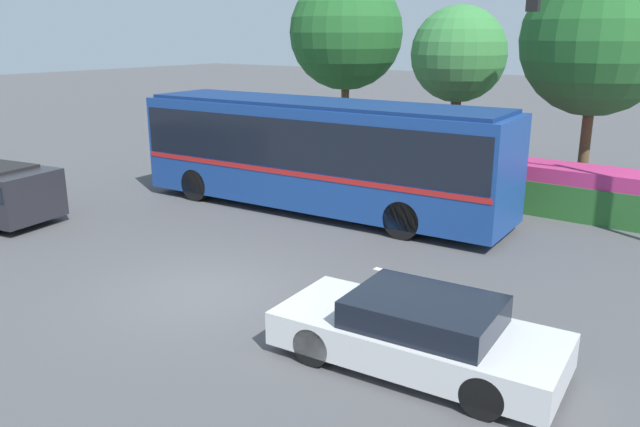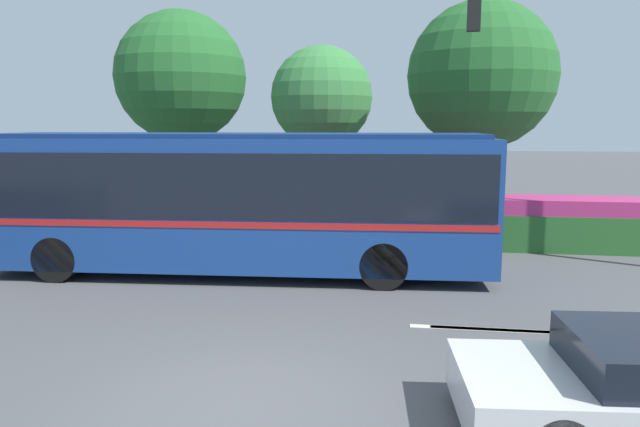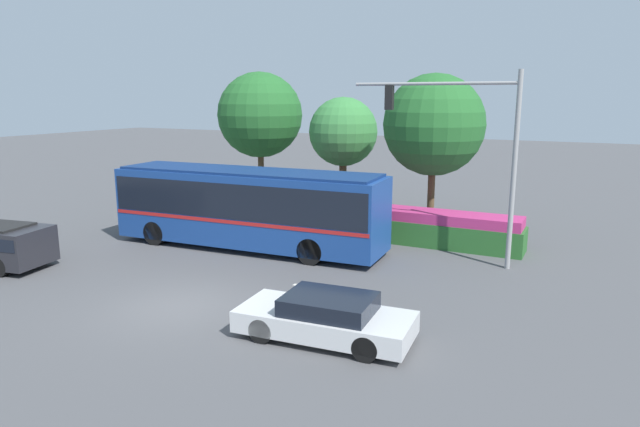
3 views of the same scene
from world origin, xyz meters
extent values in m
plane|color=#4C4C4F|center=(0.00, 0.00, 0.00)|extent=(140.00, 140.00, 0.00)
cube|color=navy|center=(-1.79, 6.36, 1.68)|extent=(11.39, 3.20, 2.85)
cube|color=black|center=(-1.79, 6.36, 2.13)|extent=(11.17, 3.23, 1.37)
cube|color=#B21E1E|center=(-1.79, 6.36, 1.33)|extent=(11.28, 3.22, 0.14)
cube|color=black|center=(-7.43, 6.02, 2.02)|extent=(0.19, 2.16, 1.60)
cube|color=navy|center=(-1.79, 6.36, 3.15)|extent=(10.93, 2.97, 0.10)
cylinder|color=black|center=(-5.54, 5.01, 0.50)|extent=(1.02, 0.36, 1.00)
cylinder|color=black|center=(-5.67, 7.25, 0.50)|extent=(1.02, 0.36, 1.00)
cylinder|color=black|center=(1.54, 5.43, 0.50)|extent=(1.02, 0.36, 1.00)
cylinder|color=black|center=(1.41, 7.67, 0.50)|extent=(1.02, 0.36, 1.00)
cube|color=silver|center=(4.85, -0.07, 0.45)|extent=(4.61, 2.23, 0.55)
cube|color=black|center=(4.96, -0.06, 0.94)|extent=(2.36, 1.83, 0.43)
cylinder|color=black|center=(3.53, -1.01, 0.32)|extent=(0.65, 0.27, 0.64)
cylinder|color=black|center=(3.40, 0.65, 0.32)|extent=(0.65, 0.27, 0.64)
cylinder|color=black|center=(6.25, -0.79, 0.32)|extent=(0.65, 0.27, 0.64)
cylinder|color=black|center=(6.12, 0.87, 0.32)|extent=(0.65, 0.27, 0.64)
cylinder|color=black|center=(-7.33, -0.58, 0.35)|extent=(0.73, 0.37, 0.70)
cylinder|color=black|center=(-7.61, 1.04, 0.35)|extent=(0.73, 0.37, 0.70)
cylinder|color=gray|center=(8.10, 8.21, 3.49)|extent=(0.18, 0.18, 6.97)
cylinder|color=gray|center=(5.10, 8.21, 6.52)|extent=(5.99, 0.12, 0.12)
cube|color=black|center=(3.45, 8.21, 6.02)|extent=(0.30, 0.22, 0.90)
cylinder|color=red|center=(3.45, 8.33, 6.32)|extent=(0.18, 0.02, 0.18)
cylinder|color=yellow|center=(3.45, 8.33, 6.02)|extent=(0.18, 0.02, 0.18)
cylinder|color=green|center=(3.45, 8.33, 5.72)|extent=(0.18, 0.02, 0.18)
cube|color=#286028|center=(3.11, 10.23, 0.50)|extent=(10.67, 1.51, 0.99)
cube|color=#B22D6B|center=(3.11, 10.23, 1.20)|extent=(10.45, 1.44, 0.42)
cylinder|color=brown|center=(-6.07, 14.06, 1.70)|extent=(0.33, 0.33, 3.40)
sphere|color=#236028|center=(-6.07, 14.06, 5.06)|extent=(4.62, 4.62, 4.62)
cylinder|color=brown|center=(-0.97, 13.83, 1.53)|extent=(0.38, 0.38, 3.07)
sphere|color=#387F3D|center=(-0.97, 13.83, 4.31)|extent=(3.46, 3.46, 3.46)
cylinder|color=brown|center=(4.13, 12.12, 1.63)|extent=(0.32, 0.32, 3.25)
sphere|color=#236028|center=(4.13, 12.12, 4.85)|extent=(4.43, 4.43, 4.43)
cube|color=silver|center=(3.64, 3.21, 0.01)|extent=(2.40, 0.16, 0.01)
cube|color=silver|center=(3.29, 3.20, 0.01)|extent=(2.40, 0.16, 0.01)
camera|label=1|loc=(8.95, -8.23, 5.08)|focal=35.61mm
camera|label=2|loc=(2.00, -6.72, 3.43)|focal=33.59mm
camera|label=3|loc=(10.75, -12.09, 6.10)|focal=31.43mm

